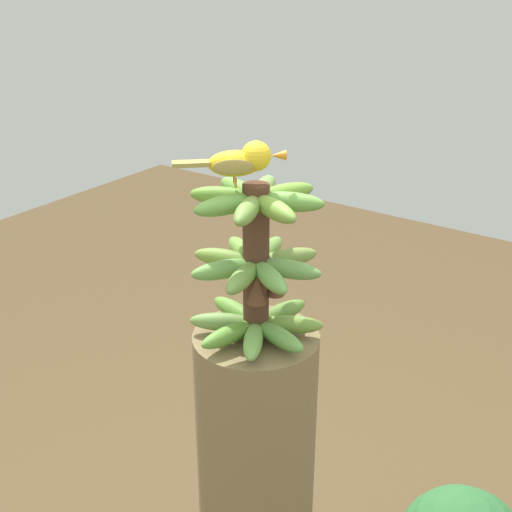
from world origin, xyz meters
TOP-DOWN VIEW (x-y plane):
  - banana_bunch at (-0.00, -0.00)m, footprint 0.27×0.27m
  - perched_bird at (-0.02, 0.02)m, footprint 0.15×0.17m

SIDE VIEW (x-z plane):
  - banana_bunch at x=0.00m, z-range 1.29..1.61m
  - perched_bird at x=-0.02m, z-range 1.62..1.70m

